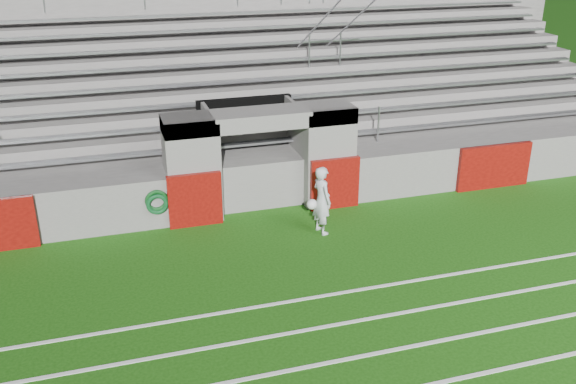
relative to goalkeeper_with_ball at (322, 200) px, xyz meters
name	(u,v)px	position (x,y,z in m)	size (l,w,h in m)	color
ground	(304,272)	(-0.99, -1.69, -0.84)	(90.00, 90.00, 0.00)	#16480C
stadium_structure	(225,108)	(-0.99, 6.27, 0.66)	(26.00, 8.48, 5.42)	#64615E
goalkeeper_with_ball	(322,200)	(0.00, 0.00, 0.00)	(0.74, 0.78, 1.67)	silver
hose_coil	(157,202)	(-3.70, 1.23, -0.10)	(0.55, 0.15, 0.61)	#0C3E15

